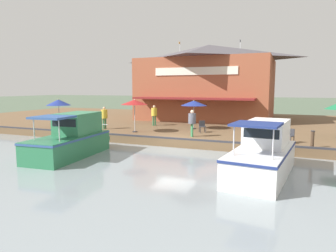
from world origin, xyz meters
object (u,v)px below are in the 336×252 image
at_px(cafe_chair_facing_river, 202,126).
at_px(person_mid_patio, 104,115).
at_px(cafe_chair_far_corner_seat, 74,118).
at_px(cafe_chair_under_first_umbrella, 290,135).
at_px(patio_umbrella_back_row, 134,102).
at_px(tree_behind_restaurant, 214,74).
at_px(person_at_quay_edge, 192,120).
at_px(waterfront_restaurant, 208,81).
at_px(patio_umbrella_mid_patio_right, 59,102).
at_px(patio_umbrella_far_corner, 194,103).
at_px(motorboat_outer_channel, 76,139).
at_px(person_near_entrance, 154,113).
at_px(mooring_post, 312,139).
at_px(motorboat_mid_row, 265,153).

bearing_deg(cafe_chair_facing_river, person_mid_patio, -81.36).
height_order(cafe_chair_far_corner_seat, person_mid_patio, person_mid_patio).
bearing_deg(cafe_chair_facing_river, cafe_chair_under_first_umbrella, 69.14).
bearing_deg(patio_umbrella_back_row, cafe_chair_facing_river, 110.75).
bearing_deg(person_mid_patio, tree_behind_restaurant, 157.71).
bearing_deg(cafe_chair_facing_river, person_at_quay_edge, -2.65).
relative_size(cafe_chair_far_corner_seat, tree_behind_restaurant, 0.12).
bearing_deg(waterfront_restaurant, person_mid_patio, -25.76).
xyz_separation_m(patio_umbrella_mid_patio_right, patio_umbrella_far_corner, (-3.29, 10.51, -0.01)).
relative_size(patio_umbrella_mid_patio_right, person_at_quay_edge, 1.31).
relative_size(patio_umbrella_mid_patio_right, person_mid_patio, 1.34).
bearing_deg(cafe_chair_far_corner_seat, motorboat_outer_channel, 39.91).
bearing_deg(person_near_entrance, mooring_post, 65.15).
distance_m(patio_umbrella_mid_patio_right, mooring_post, 18.86).
height_order(person_near_entrance, person_mid_patio, person_mid_patio).
bearing_deg(person_at_quay_edge, patio_umbrella_back_row, -95.60).
height_order(cafe_chair_facing_river, motorboat_mid_row, motorboat_mid_row).
height_order(patio_umbrella_mid_patio_right, person_mid_patio, patio_umbrella_mid_patio_right).
xyz_separation_m(patio_umbrella_back_row, person_near_entrance, (-4.01, -0.26, -1.10)).
height_order(cafe_chair_far_corner_seat, cafe_chair_facing_river, same).
bearing_deg(waterfront_restaurant, person_near_entrance, -18.76).
distance_m(person_at_quay_edge, motorboat_mid_row, 7.23).
bearing_deg(patio_umbrella_mid_patio_right, patio_umbrella_far_corner, 107.37).
xyz_separation_m(cafe_chair_under_first_umbrella, person_near_entrance, (-4.51, -10.87, 0.62)).
xyz_separation_m(waterfront_restaurant, cafe_chair_under_first_umbrella, (12.45, 8.17, -3.43)).
height_order(waterfront_restaurant, patio_umbrella_mid_patio_right, waterfront_restaurant).
bearing_deg(cafe_chair_far_corner_seat, person_at_quay_edge, 74.91).
relative_size(patio_umbrella_back_row, cafe_chair_under_first_umbrella, 2.86).
relative_size(waterfront_restaurant, patio_umbrella_mid_patio_right, 5.77).
bearing_deg(cafe_chair_facing_river, patio_umbrella_mid_patio_right, -81.11).
height_order(patio_umbrella_mid_patio_right, mooring_post, patio_umbrella_mid_patio_right).
bearing_deg(cafe_chair_under_first_umbrella, person_near_entrance, -112.55).
distance_m(patio_umbrella_far_corner, person_near_entrance, 3.98).
relative_size(cafe_chair_far_corner_seat, cafe_chair_facing_river, 1.00).
distance_m(waterfront_restaurant, patio_umbrella_back_row, 12.31).
height_order(cafe_chair_under_first_umbrella, motorboat_mid_row, motorboat_mid_row).
height_order(patio_umbrella_back_row, motorboat_outer_channel, patio_umbrella_back_row).
xyz_separation_m(motorboat_outer_channel, mooring_post, (-4.24, 12.44, 0.12)).
xyz_separation_m(patio_umbrella_far_corner, cafe_chair_far_corner_seat, (0.30, -11.52, -1.57)).
distance_m(motorboat_mid_row, mooring_post, 4.57).
bearing_deg(motorboat_outer_channel, mooring_post, 108.80).
xyz_separation_m(patio_umbrella_mid_patio_right, person_near_entrance, (-4.06, 6.72, -0.96)).
distance_m(waterfront_restaurant, motorboat_outer_channel, 18.36).
bearing_deg(motorboat_outer_channel, waterfront_restaurant, 169.99).
relative_size(motorboat_outer_channel, tree_behind_restaurant, 0.92).
bearing_deg(cafe_chair_facing_river, patio_umbrella_far_corner, -142.66).
bearing_deg(waterfront_restaurant, patio_umbrella_mid_patio_right, -38.13).
bearing_deg(cafe_chair_under_first_umbrella, patio_umbrella_far_corner, -117.85).
height_order(motorboat_mid_row, mooring_post, motorboat_mid_row).
relative_size(patio_umbrella_mid_patio_right, motorboat_mid_row, 0.35).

